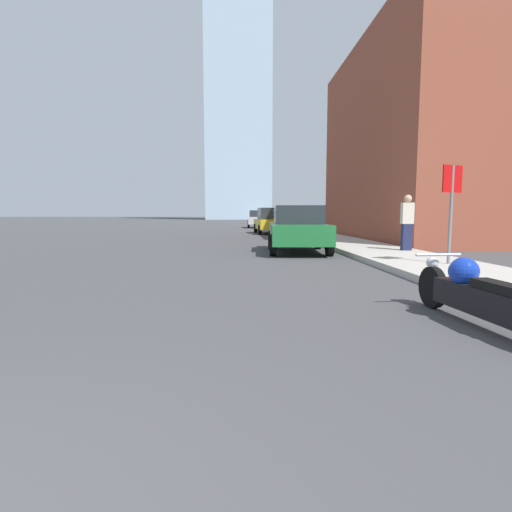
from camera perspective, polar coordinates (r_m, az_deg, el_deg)
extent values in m
cube|color=#B2ADA3|center=(41.08, 3.57, 4.31)|extent=(2.44, 240.00, 0.15)
cube|color=brown|center=(22.57, 24.57, 14.54)|extent=(8.20, 13.48, 9.66)
cube|color=#9EB7CC|center=(106.65, -2.59, 25.59)|extent=(15.46, 15.46, 74.10)
cylinder|color=black|center=(5.94, 23.90, -4.11)|extent=(0.13, 0.57, 0.56)
cube|color=black|center=(5.16, 29.16, -5.51)|extent=(0.33, 1.44, 0.31)
sphere|color=#1433AD|center=(5.35, 27.55, -1.99)|extent=(0.34, 0.34, 0.34)
cube|color=black|center=(4.88, 31.36, -3.82)|extent=(0.26, 0.66, 0.10)
sphere|color=silver|center=(5.92, 23.89, -0.86)|extent=(0.16, 0.16, 0.16)
cylinder|color=silver|center=(5.79, 24.60, 0.17)|extent=(0.62, 0.07, 0.04)
cube|color=#1E6B33|center=(13.41, 5.97, 3.28)|extent=(2.05, 4.16, 0.62)
cube|color=#23282D|center=(13.39, 5.99, 5.86)|extent=(1.65, 2.04, 0.60)
cylinder|color=black|center=(14.63, 2.15, 2.32)|extent=(0.24, 0.68, 0.67)
cylinder|color=black|center=(14.77, 8.82, 2.29)|extent=(0.24, 0.68, 0.67)
cylinder|color=black|center=(12.12, 2.46, 1.56)|extent=(0.24, 0.68, 0.67)
cylinder|color=black|center=(12.29, 10.47, 1.53)|extent=(0.24, 0.68, 0.67)
cube|color=gold|center=(26.30, 2.19, 4.58)|extent=(2.12, 4.45, 0.63)
cube|color=#23282D|center=(26.29, 2.19, 6.07)|extent=(1.71, 2.17, 0.74)
cylinder|color=black|center=(27.54, -0.06, 3.99)|extent=(0.23, 0.63, 0.62)
cylinder|color=black|center=(27.78, 3.63, 4.00)|extent=(0.23, 0.63, 0.62)
cylinder|color=black|center=(24.86, 0.57, 3.78)|extent=(0.23, 0.63, 0.62)
cylinder|color=black|center=(25.12, 4.65, 3.78)|extent=(0.23, 0.63, 0.62)
cube|color=#BCBCC1|center=(37.61, 0.22, 5.10)|extent=(1.89, 4.10, 0.66)
cube|color=#23282D|center=(37.61, 0.22, 6.07)|extent=(1.56, 1.99, 0.61)
cylinder|color=black|center=(38.86, -1.07, 4.64)|extent=(0.22, 0.72, 0.71)
cylinder|color=black|center=(38.90, 1.42, 4.64)|extent=(0.22, 0.72, 0.71)
cylinder|color=black|center=(36.35, -1.06, 4.55)|extent=(0.22, 0.72, 0.71)
cylinder|color=black|center=(36.39, 1.61, 4.55)|extent=(0.22, 0.72, 0.71)
cylinder|color=slate|center=(10.00, 26.05, 5.28)|extent=(0.07, 0.07, 2.20)
cube|color=red|center=(10.03, 26.26, 9.86)|extent=(0.57, 0.26, 0.60)
cube|color=#1E2347|center=(13.25, 20.69, 2.54)|extent=(0.29, 0.20, 0.82)
cube|color=beige|center=(13.23, 20.81, 5.73)|extent=(0.36, 0.20, 0.65)
sphere|color=tan|center=(13.24, 20.88, 7.66)|extent=(0.24, 0.24, 0.24)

